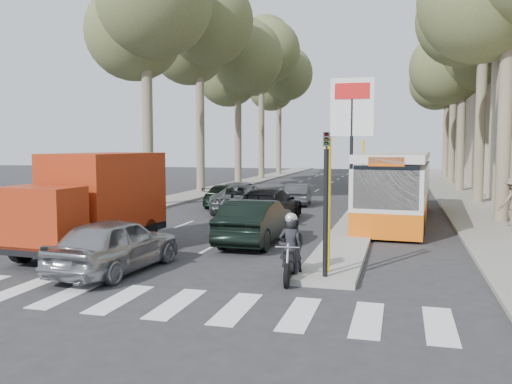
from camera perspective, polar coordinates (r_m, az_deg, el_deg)
ground at (r=15.39m, az=-4.13°, el=-7.38°), size 120.00×120.00×0.00m
sidewalk_right at (r=39.49m, az=20.30°, el=-0.01°), size 3.20×70.00×0.12m
median_left at (r=44.26m, az=-2.01°, el=0.81°), size 2.40×64.00×0.12m
traffic_island at (r=25.45m, az=11.10°, el=-2.35°), size 1.50×26.00×0.16m
billboard at (r=19.27m, az=10.04°, el=6.14°), size 1.50×12.10×5.60m
traffic_light_island at (r=12.83m, az=7.39°, el=1.33°), size 0.16×0.41×3.60m
tree_l_a at (r=30.11m, az=-11.22°, el=18.52°), size 7.40×7.20×14.10m
tree_l_b at (r=37.47m, az=-5.72°, el=16.96°), size 7.40×7.20×14.88m
tree_l_c at (r=44.69m, az=-1.72°, el=13.68°), size 7.40×7.20×13.71m
tree_l_d at (r=52.60m, az=0.76°, el=14.27°), size 7.40×7.20×15.66m
tree_l_e at (r=60.18m, az=2.59°, el=12.10°), size 7.40×7.20×14.49m
tree_r_c at (r=41.01m, az=21.19°, el=13.65°), size 7.40×7.20×13.32m
tree_r_d at (r=49.10m, az=20.34°, el=13.81°), size 7.40×7.20×14.88m
tree_r_e at (r=56.91m, az=19.68°, el=11.87°), size 7.40×7.20×14.10m
silver_hatchback at (r=14.52m, az=-14.57°, el=-5.37°), size 2.11×4.39×1.45m
dark_hatchback at (r=18.07m, az=-0.07°, el=-3.12°), size 1.65×4.54×1.49m
queue_car_a at (r=26.55m, az=-1.43°, el=-0.65°), size 2.60×5.05×1.36m
queue_car_b at (r=23.24m, az=1.39°, el=-1.37°), size 2.21×5.02×1.43m
queue_car_c at (r=29.37m, az=-1.67°, el=-0.07°), size 2.00×4.25×1.40m
queue_car_d at (r=29.82m, az=4.45°, el=-0.23°), size 1.55×3.63×1.16m
queue_car_e at (r=28.74m, az=-3.17°, el=-0.39°), size 1.90×4.22×1.20m
red_truck at (r=17.45m, az=-16.62°, el=-0.78°), size 2.52×5.81×3.03m
city_bus at (r=24.16m, az=14.65°, el=0.74°), size 3.13×11.42×2.98m
motorcycle at (r=13.40m, az=3.73°, el=-5.95°), size 0.73×1.95×1.66m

